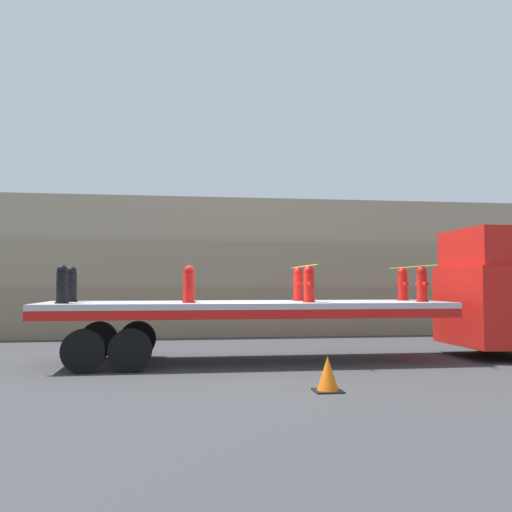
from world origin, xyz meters
TOP-DOWN VIEW (x-y plane):
  - ground_plane at (0.00, 0.00)m, footprint 120.00×120.00m
  - rock_cliff at (0.00, 7.64)m, footprint 60.00×3.30m
  - truck_cab at (6.35, 0.00)m, footprint 2.29×2.68m
  - flatbed_trailer at (-0.66, 0.00)m, footprint 9.28×2.67m
  - fire_hydrant_black_near_0 at (-4.04, -0.57)m, footprint 0.29×0.54m
  - fire_hydrant_black_far_0 at (-4.04, 0.57)m, footprint 0.29×0.54m
  - fire_hydrant_red_near_1 at (-1.35, -0.57)m, footprint 0.29×0.54m
  - fire_hydrant_red_far_1 at (-1.35, 0.57)m, footprint 0.29×0.54m
  - fire_hydrant_red_near_2 at (1.35, -0.57)m, footprint 0.29×0.54m
  - fire_hydrant_red_far_2 at (1.35, 0.57)m, footprint 0.29×0.54m
  - fire_hydrant_red_near_3 at (4.04, -0.57)m, footprint 0.29×0.54m
  - fire_hydrant_red_far_3 at (4.04, 0.57)m, footprint 0.29×0.54m
  - cargo_strap_rear at (1.35, 0.00)m, footprint 0.05×2.78m
  - cargo_strap_middle at (4.04, 0.00)m, footprint 0.05×2.78m
  - traffic_cone at (0.88, -3.82)m, footprint 0.47×0.47m

SIDE VIEW (x-z plane):
  - ground_plane at x=0.00m, z-range 0.00..0.00m
  - traffic_cone at x=0.88m, z-range -0.01..0.58m
  - flatbed_trailer at x=-0.66m, z-range 0.42..1.81m
  - truck_cab at x=6.35m, z-range -0.01..3.13m
  - fire_hydrant_black_near_0 at x=-4.04m, z-range 1.37..2.19m
  - fire_hydrant_black_far_0 at x=-4.04m, z-range 1.37..2.19m
  - fire_hydrant_red_near_1 at x=-1.35m, z-range 1.37..2.19m
  - fire_hydrant_red_far_1 at x=-1.35m, z-range 1.37..2.19m
  - fire_hydrant_red_near_2 at x=1.35m, z-range 1.37..2.19m
  - fire_hydrant_red_far_2 at x=1.35m, z-range 1.37..2.19m
  - fire_hydrant_red_near_3 at x=4.04m, z-range 1.37..2.19m
  - fire_hydrant_red_far_3 at x=4.04m, z-range 1.37..2.19m
  - cargo_strap_rear at x=1.35m, z-range 2.21..2.22m
  - cargo_strap_middle at x=4.04m, z-range 2.21..2.22m
  - rock_cliff at x=0.00m, z-range 0.00..4.79m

